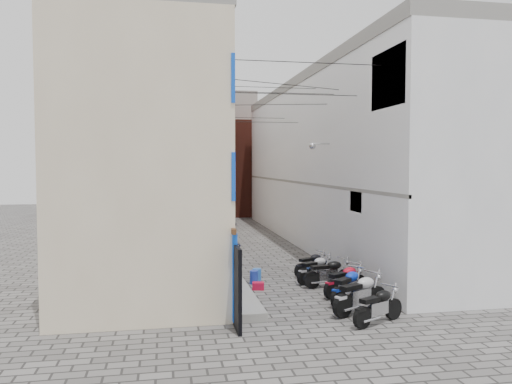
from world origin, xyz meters
TOP-DOWN VIEW (x-y plane):
  - ground at (0.00, 0.00)m, footprint 90.00×90.00m
  - plinth at (-2.05, 13.00)m, footprint 0.90×26.00m
  - building_left at (-4.98, 12.95)m, footprint 5.10×27.00m
  - building_right at (5.00, 13.00)m, footprint 5.94×26.00m
  - building_far_brick_left at (-2.00, 28.00)m, footprint 6.00×6.00m
  - building_far_brick_right at (3.00, 30.00)m, footprint 5.00×6.00m
  - building_far_concrete at (0.00, 34.00)m, footprint 8.00×5.00m
  - far_shopfront at (0.00, 25.20)m, footprint 2.00×0.30m
  - overhead_wires at (0.00, 7.64)m, footprint 5.80×13.02m
  - motorcycle_a at (1.31, -0.67)m, footprint 1.95×1.37m
  - motorcycle_b at (1.21, 0.35)m, footprint 2.24×1.60m
  - motorcycle_c at (1.27, 1.44)m, footprint 1.94×1.81m
  - motorcycle_d at (1.48, 2.26)m, footprint 2.01×1.47m
  - motorcycle_e at (1.32, 3.48)m, footprint 1.99×0.87m
  - motorcycle_f at (1.10, 4.25)m, footprint 1.93×1.45m
  - motorcycle_g at (1.26, 5.34)m, footprint 1.81×1.27m
  - person_a at (-2.34, 1.73)m, footprint 0.45×0.61m
  - person_b at (-1.70, 6.61)m, footprint 0.69×0.88m
  - water_jug_near at (-1.20, 4.41)m, footprint 0.34×0.34m
  - water_jug_far at (-1.04, 4.66)m, footprint 0.32×0.32m
  - red_crate at (-1.20, 3.58)m, footprint 0.46×0.38m

SIDE VIEW (x-z plane):
  - ground at x=0.00m, z-range 0.00..0.00m
  - plinth at x=-2.05m, z-range 0.00..0.25m
  - red_crate at x=-1.20m, z-range 0.00..0.25m
  - water_jug_near at x=-1.20m, z-range 0.00..0.49m
  - water_jug_far at x=-1.04m, z-range 0.00..0.50m
  - motorcycle_g at x=1.26m, z-range 0.00..1.01m
  - motorcycle_f at x=1.10m, z-range 0.00..1.09m
  - motorcycle_a at x=1.31m, z-range 0.00..1.09m
  - motorcycle_e at x=1.32m, z-range 0.00..1.12m
  - motorcycle_d at x=1.48m, z-range 0.00..1.13m
  - motorcycle_c at x=1.27m, z-range 0.00..1.17m
  - motorcycle_b at x=1.21m, z-range 0.00..1.26m
  - person_a at x=-2.34m, z-range 0.25..1.79m
  - person_b at x=-1.70m, z-range 0.25..2.05m
  - far_shopfront at x=0.00m, z-range 0.00..2.40m
  - building_far_brick_right at x=3.00m, z-range 0.00..8.00m
  - building_left at x=-4.98m, z-range 0.00..9.00m
  - building_right at x=5.00m, z-range 0.01..9.01m
  - building_far_brick_left at x=-2.00m, z-range 0.00..10.00m
  - building_far_concrete at x=0.00m, z-range 0.00..11.00m
  - overhead_wires at x=0.00m, z-range 6.46..7.79m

